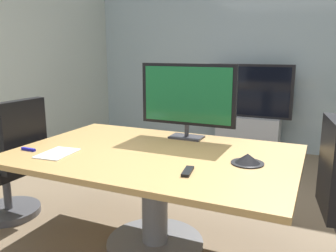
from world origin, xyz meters
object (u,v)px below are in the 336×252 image
conference_table (154,173)px  tv_monitor (187,97)px  wall_display_unit (248,124)px  office_chair_left (12,169)px  remote_control (188,171)px  conference_phone (248,159)px

conference_table → tv_monitor: 0.73m
wall_display_unit → conference_table: bearing=-92.9°
office_chair_left → wall_display_unit: wall_display_unit is taller
tv_monitor → office_chair_left: bearing=-157.0°
remote_control → office_chair_left: bearing=164.1°
tv_monitor → remote_control: (0.32, -0.82, -0.35)m
tv_monitor → wall_display_unit: tv_monitor is taller
conference_table → wall_display_unit: (0.14, 2.81, -0.15)m
remote_control → wall_display_unit: bearing=85.4°
conference_phone → remote_control: 0.45m
wall_display_unit → office_chair_left: bearing=-117.5°
wall_display_unit → conference_phone: 2.87m
tv_monitor → conference_table: bearing=-97.2°
tv_monitor → conference_phone: tv_monitor is taller
conference_table → conference_phone: conference_phone is taller
conference_table → remote_control: remote_control is taller
office_chair_left → wall_display_unit: (1.52, 2.91, -0.01)m
conference_table → conference_phone: 0.72m
conference_phone → remote_control: conference_phone is taller
office_chair_left → remote_control: size_ratio=6.41×
office_chair_left → remote_control: office_chair_left is taller
conference_table → tv_monitor: bearing=82.8°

